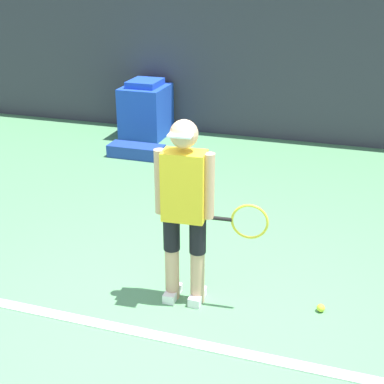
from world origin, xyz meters
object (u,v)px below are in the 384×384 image
Objects in this scene: tennis_player at (186,206)px; tennis_ball at (321,308)px; covered_chair at (146,110)px; equipment_bag at (136,151)px.

tennis_player reaches higher than tennis_ball.
equipment_bag is at bearing -76.08° from covered_chair.
tennis_ball is 5.25m from covered_chair.
tennis_player is 1.41m from tennis_ball.
tennis_player is 4.80m from covered_chair.
tennis_player is 3.82m from equipment_bag.
covered_chair is 1.12× the size of equipment_bag.
equipment_bag is at bearing 134.01° from tennis_ball.
equipment_bag is (-1.85, 3.24, -0.79)m from tennis_player.
tennis_player is at bearing -60.28° from equipment_bag.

